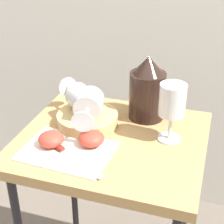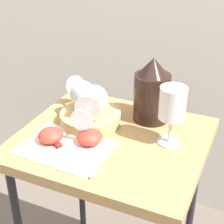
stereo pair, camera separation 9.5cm
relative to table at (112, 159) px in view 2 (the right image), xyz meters
The scene contains 10 objects.
table is the anchor object (origin of this frame).
linen_napkin 0.16m from the table, 131.36° to the right, with size 0.23×0.17×0.00m, color silver.
basket_tray 0.14m from the table, 153.22° to the left, with size 0.18×0.18×0.04m, color tan.
pitcher 0.22m from the table, 65.06° to the left, with size 0.16×0.11×0.20m.
wine_glass_upright 0.25m from the table, 13.91° to the left, with size 0.07×0.07×0.17m.
wine_glass_tipped_near 0.17m from the table, 158.40° to the left, with size 0.10×0.15×0.08m.
wine_glass_tipped_far 0.20m from the table, 150.57° to the left, with size 0.16×0.15×0.08m.
apple_half_left 0.19m from the table, 147.01° to the right, with size 0.07×0.07×0.04m, color #CC3D2D.
apple_half_right 0.12m from the table, 124.88° to the right, with size 0.07×0.07×0.04m, color #CC3D2D.
knife 0.17m from the table, 132.32° to the right, with size 0.21×0.12×0.01m.
Camera 2 is at (0.34, -0.76, 1.23)m, focal length 57.12 mm.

